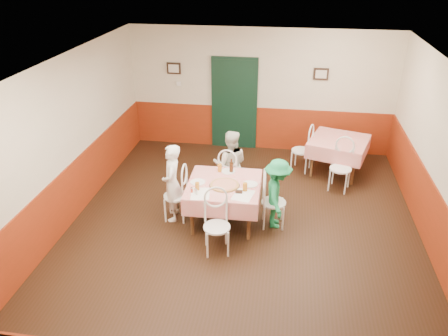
# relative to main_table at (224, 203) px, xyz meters

# --- Properties ---
(floor) EXTENTS (7.00, 7.00, 0.00)m
(floor) POSITION_rel_main_table_xyz_m (0.35, -0.21, -0.38)
(floor) COLOR black
(floor) RESTS_ON ground
(ceiling) EXTENTS (7.00, 7.00, 0.00)m
(ceiling) POSITION_rel_main_table_xyz_m (0.35, -0.21, 2.42)
(ceiling) COLOR white
(ceiling) RESTS_ON back_wall
(back_wall) EXTENTS (6.00, 0.10, 2.80)m
(back_wall) POSITION_rel_main_table_xyz_m (0.35, 3.29, 1.02)
(back_wall) COLOR beige
(back_wall) RESTS_ON ground
(front_wall) EXTENTS (6.00, 0.10, 2.80)m
(front_wall) POSITION_rel_main_table_xyz_m (0.35, -3.71, 1.02)
(front_wall) COLOR beige
(front_wall) RESTS_ON ground
(left_wall) EXTENTS (0.10, 7.00, 2.80)m
(left_wall) POSITION_rel_main_table_xyz_m (-2.65, -0.21, 1.02)
(left_wall) COLOR beige
(left_wall) RESTS_ON ground
(right_wall) EXTENTS (0.10, 7.00, 2.80)m
(right_wall) POSITION_rel_main_table_xyz_m (3.35, -0.21, 1.02)
(right_wall) COLOR beige
(right_wall) RESTS_ON ground
(wainscot_back) EXTENTS (6.00, 0.03, 1.00)m
(wainscot_back) POSITION_rel_main_table_xyz_m (0.35, 3.27, 0.12)
(wainscot_back) COLOR maroon
(wainscot_back) RESTS_ON ground
(wainscot_left) EXTENTS (0.03, 7.00, 1.00)m
(wainscot_left) POSITION_rel_main_table_xyz_m (-2.64, -0.21, 0.12)
(wainscot_left) COLOR maroon
(wainscot_left) RESTS_ON ground
(wainscot_right) EXTENTS (0.03, 7.00, 1.00)m
(wainscot_right) POSITION_rel_main_table_xyz_m (3.33, -0.21, 0.12)
(wainscot_right) COLOR maroon
(wainscot_right) RESTS_ON ground
(door) EXTENTS (0.96, 0.06, 2.10)m
(door) POSITION_rel_main_table_xyz_m (-0.25, 3.24, 0.68)
(door) COLOR black
(door) RESTS_ON ground
(picture_left) EXTENTS (0.32, 0.03, 0.26)m
(picture_left) POSITION_rel_main_table_xyz_m (-1.65, 3.24, 1.48)
(picture_left) COLOR black
(picture_left) RESTS_ON back_wall
(picture_right) EXTENTS (0.32, 0.03, 0.26)m
(picture_right) POSITION_rel_main_table_xyz_m (1.65, 3.24, 1.48)
(picture_right) COLOR black
(picture_right) RESTS_ON back_wall
(thermostat) EXTENTS (0.10, 0.03, 0.10)m
(thermostat) POSITION_rel_main_table_xyz_m (-1.55, 3.24, 1.12)
(thermostat) COLOR white
(thermostat) RESTS_ON back_wall
(main_table) EXTENTS (1.24, 1.24, 0.77)m
(main_table) POSITION_rel_main_table_xyz_m (0.00, 0.00, 0.00)
(main_table) COLOR red
(main_table) RESTS_ON ground
(second_table) EXTENTS (1.40, 1.40, 0.77)m
(second_table) POSITION_rel_main_table_xyz_m (2.08, 2.22, 0.00)
(second_table) COLOR red
(second_table) RESTS_ON ground
(chair_left) EXTENTS (0.42, 0.42, 0.90)m
(chair_left) POSITION_rel_main_table_xyz_m (-0.85, -0.02, 0.08)
(chair_left) COLOR white
(chair_left) RESTS_ON ground
(chair_right) EXTENTS (0.46, 0.46, 0.90)m
(chair_right) POSITION_rel_main_table_xyz_m (0.85, 0.02, 0.08)
(chair_right) COLOR white
(chair_right) RESTS_ON ground
(chair_far) EXTENTS (0.48, 0.48, 0.90)m
(chair_far) POSITION_rel_main_table_xyz_m (-0.02, 0.85, 0.08)
(chair_far) COLOR white
(chair_far) RESTS_ON ground
(chair_near) EXTENTS (0.51, 0.51, 0.90)m
(chair_near) POSITION_rel_main_table_xyz_m (0.02, -0.85, 0.08)
(chair_near) COLOR white
(chair_near) RESTS_ON ground
(chair_second_a) EXTENTS (0.52, 0.52, 0.90)m
(chair_second_a) POSITION_rel_main_table_xyz_m (1.33, 2.22, 0.08)
(chair_second_a) COLOR white
(chair_second_a) RESTS_ON ground
(chair_second_b) EXTENTS (0.52, 0.52, 0.90)m
(chair_second_b) POSITION_rel_main_table_xyz_m (2.08, 1.47, 0.08)
(chair_second_b) COLOR white
(chair_second_b) RESTS_ON ground
(pizza) EXTENTS (0.49, 0.49, 0.03)m
(pizza) POSITION_rel_main_table_xyz_m (0.02, -0.08, 0.40)
(pizza) COLOR #B74723
(pizza) RESTS_ON main_table
(plate_left) EXTENTS (0.26, 0.26, 0.01)m
(plate_left) POSITION_rel_main_table_xyz_m (-0.44, -0.04, 0.39)
(plate_left) COLOR white
(plate_left) RESTS_ON main_table
(plate_right) EXTENTS (0.26, 0.26, 0.01)m
(plate_right) POSITION_rel_main_table_xyz_m (0.44, 0.02, 0.39)
(plate_right) COLOR white
(plate_right) RESTS_ON main_table
(plate_far) EXTENTS (0.26, 0.26, 0.01)m
(plate_far) POSITION_rel_main_table_xyz_m (0.01, 0.44, 0.39)
(plate_far) COLOR white
(plate_far) RESTS_ON main_table
(glass_a) EXTENTS (0.07, 0.07, 0.13)m
(glass_a) POSITION_rel_main_table_xyz_m (-0.40, -0.28, 0.45)
(glass_a) COLOR #BF7219
(glass_a) RESTS_ON main_table
(glass_b) EXTENTS (0.08, 0.08, 0.14)m
(glass_b) POSITION_rel_main_table_xyz_m (0.38, -0.19, 0.45)
(glass_b) COLOR #BF7219
(glass_b) RESTS_ON main_table
(glass_c) EXTENTS (0.08, 0.08, 0.14)m
(glass_c) POSITION_rel_main_table_xyz_m (-0.14, 0.43, 0.45)
(glass_c) COLOR #BF7219
(glass_c) RESTS_ON main_table
(beer_bottle) EXTENTS (0.07, 0.07, 0.24)m
(beer_bottle) POSITION_rel_main_table_xyz_m (0.07, 0.42, 0.50)
(beer_bottle) COLOR #381C0A
(beer_bottle) RESTS_ON main_table
(shaker_a) EXTENTS (0.04, 0.04, 0.09)m
(shaker_a) POSITION_rel_main_table_xyz_m (-0.41, -0.40, 0.43)
(shaker_a) COLOR silver
(shaker_a) RESTS_ON main_table
(shaker_b) EXTENTS (0.04, 0.04, 0.09)m
(shaker_b) POSITION_rel_main_table_xyz_m (-0.38, -0.44, 0.43)
(shaker_b) COLOR silver
(shaker_b) RESTS_ON main_table
(shaker_c) EXTENTS (0.04, 0.04, 0.09)m
(shaker_c) POSITION_rel_main_table_xyz_m (-0.47, -0.38, 0.43)
(shaker_c) COLOR #B23319
(shaker_c) RESTS_ON main_table
(menu_left) EXTENTS (0.36, 0.44, 0.00)m
(menu_left) POSITION_rel_main_table_xyz_m (-0.33, -0.40, 0.39)
(menu_left) COLOR white
(menu_left) RESTS_ON main_table
(menu_right) EXTENTS (0.37, 0.45, 0.00)m
(menu_right) POSITION_rel_main_table_xyz_m (0.36, -0.34, 0.39)
(menu_right) COLOR white
(menu_right) RESTS_ON main_table
(wallet) EXTENTS (0.11, 0.09, 0.02)m
(wallet) POSITION_rel_main_table_xyz_m (0.29, -0.26, 0.40)
(wallet) COLOR black
(wallet) RESTS_ON main_table
(diner_left) EXTENTS (0.41, 0.56, 1.40)m
(diner_left) POSITION_rel_main_table_xyz_m (-0.90, -0.02, 0.33)
(diner_left) COLOR gray
(diner_left) RESTS_ON ground
(diner_far) EXTENTS (0.70, 0.57, 1.35)m
(diner_far) POSITION_rel_main_table_xyz_m (-0.02, 0.90, 0.30)
(diner_far) COLOR gray
(diner_far) RESTS_ON ground
(diner_right) EXTENTS (0.53, 0.84, 1.24)m
(diner_right) POSITION_rel_main_table_xyz_m (0.90, 0.02, 0.25)
(diner_right) COLOR gray
(diner_right) RESTS_ON ground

